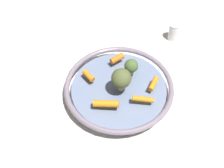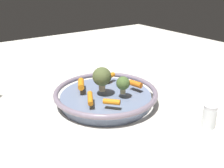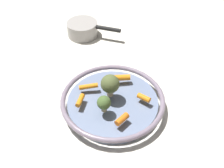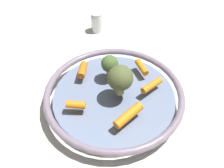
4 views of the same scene
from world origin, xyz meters
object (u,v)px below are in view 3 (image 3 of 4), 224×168
(baby_carrot_right, at_px, (119,78))
(baby_carrot_near_rim, at_px, (80,100))
(baby_carrot_center, at_px, (122,119))
(broccoli_floret_small, at_px, (110,84))
(saucepan, at_px, (83,29))
(baby_carrot_left, at_px, (144,98))
(broccoli_floret_edge, at_px, (104,103))
(serving_bowl, at_px, (113,102))
(baby_carrot_back, at_px, (89,86))

(baby_carrot_right, bearing_deg, baby_carrot_near_rim, -86.53)
(baby_carrot_right, distance_m, baby_carrot_center, 0.17)
(broccoli_floret_small, bearing_deg, saucepan, 159.45)
(baby_carrot_left, height_order, baby_carrot_right, baby_carrot_right)
(broccoli_floret_edge, height_order, saucepan, broccoli_floret_edge)
(baby_carrot_near_rim, distance_m, broccoli_floret_edge, 0.08)
(serving_bowl, bearing_deg, baby_carrot_center, -21.25)
(baby_carrot_left, distance_m, baby_carrot_near_rim, 0.19)
(serving_bowl, relative_size, baby_carrot_right, 4.58)
(baby_carrot_center, xyz_separation_m, broccoli_floret_small, (-0.10, 0.03, 0.04))
(broccoli_floret_small, height_order, saucepan, broccoli_floret_small)
(baby_carrot_back, relative_size, broccoli_floret_edge, 1.12)
(broccoli_floret_edge, bearing_deg, baby_carrot_center, 14.37)
(baby_carrot_near_rim, bearing_deg, baby_carrot_back, 124.24)
(baby_carrot_left, bearing_deg, saucepan, 170.90)
(baby_carrot_left, height_order, baby_carrot_center, same)
(serving_bowl, height_order, broccoli_floret_small, broccoli_floret_small)
(serving_bowl, xyz_separation_m, baby_carrot_right, (-0.05, 0.06, 0.03))
(serving_bowl, xyz_separation_m, baby_carrot_left, (0.06, 0.07, 0.03))
(baby_carrot_left, height_order, baby_carrot_near_rim, baby_carrot_left)
(baby_carrot_near_rim, height_order, baby_carrot_center, baby_carrot_center)
(broccoli_floret_small, bearing_deg, baby_carrot_near_rim, -107.68)
(baby_carrot_near_rim, xyz_separation_m, baby_carrot_right, (-0.01, 0.15, 0.00))
(baby_carrot_near_rim, relative_size, baby_carrot_back, 0.79)
(baby_carrot_back, height_order, broccoli_floret_small, broccoli_floret_small)
(broccoli_floret_small, xyz_separation_m, saucepan, (-0.38, 0.14, -0.06))
(baby_carrot_near_rim, xyz_separation_m, baby_carrot_center, (0.13, 0.05, 0.00))
(broccoli_floret_edge, bearing_deg, saucepan, 155.53)
(baby_carrot_center, bearing_deg, saucepan, 160.00)
(baby_carrot_right, height_order, baby_carrot_back, baby_carrot_right)
(baby_carrot_right, relative_size, broccoli_floret_small, 0.94)
(baby_carrot_left, xyz_separation_m, saucepan, (-0.46, 0.07, -0.02))
(broccoli_floret_edge, bearing_deg, baby_carrot_back, 172.33)
(baby_carrot_right, xyz_separation_m, baby_carrot_center, (0.14, -0.10, -0.00))
(baby_carrot_center, relative_size, broccoli_floret_small, 0.58)
(baby_carrot_right, height_order, broccoli_floret_small, broccoli_floret_small)
(baby_carrot_center, bearing_deg, baby_carrot_right, 145.10)
(baby_carrot_near_rim, bearing_deg, baby_carrot_center, 22.70)
(baby_carrot_back, xyz_separation_m, broccoli_floret_edge, (0.10, -0.01, 0.02))
(serving_bowl, distance_m, baby_carrot_left, 0.10)
(saucepan, bearing_deg, serving_bowl, -19.71)
(serving_bowl, relative_size, baby_carrot_center, 7.38)
(baby_carrot_left, distance_m, broccoli_floret_edge, 0.13)
(baby_carrot_center, distance_m, broccoli_floret_small, 0.11)
(baby_carrot_left, relative_size, saucepan, 0.20)
(baby_carrot_left, relative_size, baby_carrot_back, 0.69)
(broccoli_floret_small, distance_m, saucepan, 0.41)
(broccoli_floret_small, bearing_deg, baby_carrot_left, 42.97)
(baby_carrot_left, relative_size, baby_carrot_right, 0.58)
(baby_carrot_back, bearing_deg, baby_carrot_center, 0.71)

